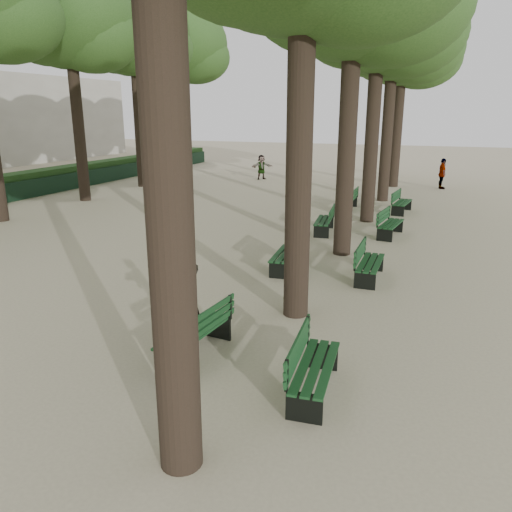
% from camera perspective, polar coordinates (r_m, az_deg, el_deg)
% --- Properties ---
extents(ground, '(120.00, 120.00, 0.00)m').
position_cam_1_polar(ground, '(8.81, -10.82, -12.31)').
color(ground, '#B5AA89').
rests_on(ground, ground).
extents(tree_central_3, '(6.00, 6.00, 9.95)m').
position_cam_1_polar(tree_central_3, '(20.03, 13.99, 25.83)').
color(tree_central_3, '#33261C').
rests_on(tree_central_3, ground).
extents(tree_central_4, '(6.00, 6.00, 9.95)m').
position_cam_1_polar(tree_central_4, '(24.93, 15.55, 23.74)').
color(tree_central_4, '#33261C').
rests_on(tree_central_4, ground).
extents(tree_central_5, '(6.00, 6.00, 9.95)m').
position_cam_1_polar(tree_central_5, '(29.86, 16.57, 22.33)').
color(tree_central_5, '#33261C').
rests_on(tree_central_5, ground).
extents(tree_far_3, '(6.00, 6.00, 10.45)m').
position_cam_1_polar(tree_far_3, '(25.68, -20.70, 24.20)').
color(tree_far_3, '#33261C').
rests_on(tree_far_3, ground).
extents(tree_far_4, '(6.00, 6.00, 10.45)m').
position_cam_1_polar(tree_far_4, '(29.66, -13.87, 23.52)').
color(tree_far_4, '#33261C').
rests_on(tree_far_4, ground).
extents(tree_far_5, '(6.00, 6.00, 10.45)m').
position_cam_1_polar(tree_far_5, '(33.92, -8.76, 22.81)').
color(tree_far_5, '#33261C').
rests_on(tree_far_5, ground).
extents(bench_left_0, '(0.76, 1.85, 0.92)m').
position_cam_1_polar(bench_left_0, '(8.97, -6.94, -9.63)').
color(bench_left_0, black).
rests_on(bench_left_0, ground).
extents(bench_left_1, '(0.72, 1.84, 0.92)m').
position_cam_1_polar(bench_left_1, '(13.57, 3.37, -0.47)').
color(bench_left_1, black).
rests_on(bench_left_1, ground).
extents(bench_left_2, '(0.77, 1.85, 0.92)m').
position_cam_1_polar(bench_left_2, '(17.86, 7.76, 3.49)').
color(bench_left_2, black).
rests_on(bench_left_2, ground).
extents(bench_left_3, '(0.57, 1.80, 0.92)m').
position_cam_1_polar(bench_left_3, '(22.31, 10.48, 5.92)').
color(bench_left_3, black).
rests_on(bench_left_3, ground).
extents(bench_right_0, '(0.70, 1.84, 0.92)m').
position_cam_1_polar(bench_right_0, '(7.87, 6.68, -13.57)').
color(bench_right_0, black).
rests_on(bench_right_0, ground).
extents(bench_right_1, '(0.58, 1.80, 0.92)m').
position_cam_1_polar(bench_right_1, '(13.10, 12.85, -1.49)').
color(bench_right_1, black).
rests_on(bench_right_1, ground).
extents(bench_right_2, '(0.80, 1.86, 0.92)m').
position_cam_1_polar(bench_right_2, '(17.80, 15.10, 3.03)').
color(bench_right_2, black).
rests_on(bench_right_2, ground).
extents(bench_right_3, '(0.77, 1.85, 0.92)m').
position_cam_1_polar(bench_right_3, '(22.12, 16.32, 5.45)').
color(bench_right_3, black).
rests_on(bench_right_3, ground).
extents(man_with_map, '(0.65, 0.66, 1.53)m').
position_cam_1_polar(man_with_map, '(9.32, -7.61, -5.32)').
color(man_with_map, black).
rests_on(man_with_map, ground).
extents(pedestrian_c, '(0.57, 1.03, 1.67)m').
position_cam_1_polar(pedestrian_c, '(29.71, 20.51, 8.80)').
color(pedestrian_c, '#262628').
rests_on(pedestrian_c, ground).
extents(pedestrian_a, '(0.90, 0.73, 1.74)m').
position_cam_1_polar(pedestrian_a, '(31.67, 5.11, 10.21)').
color(pedestrian_a, '#262628').
rests_on(pedestrian_a, ground).
extents(pedestrian_d, '(0.79, 0.85, 1.70)m').
position_cam_1_polar(pedestrian_d, '(34.84, 15.20, 10.23)').
color(pedestrian_d, '#262628').
rests_on(pedestrian_d, ground).
extents(pedestrian_e, '(1.24, 1.19, 1.53)m').
position_cam_1_polar(pedestrian_e, '(31.90, 0.63, 10.12)').
color(pedestrian_e, '#262628').
rests_on(pedestrian_e, ground).
extents(fence, '(0.08, 42.00, 0.90)m').
position_cam_1_polar(fence, '(26.26, -26.86, 6.37)').
color(fence, black).
rests_on(fence, ground).
extents(building_far, '(12.00, 16.00, 7.00)m').
position_cam_1_polar(building_far, '(52.14, -25.72, 13.98)').
color(building_far, '#B7B2A3').
rests_on(building_far, ground).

